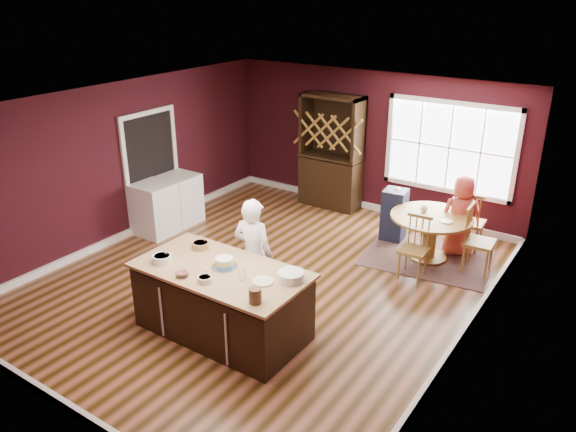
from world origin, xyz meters
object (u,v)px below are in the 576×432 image
(chair_south, at_px, (414,248))
(kitchen_island, at_px, (222,302))
(dining_table, at_px, (431,228))
(seated_woman, at_px, (461,216))
(toddler, at_px, (398,196))
(baker, at_px, (253,255))
(washer, at_px, (155,209))
(chair_east, at_px, (480,240))
(chair_north, at_px, (471,220))
(layer_cake, at_px, (224,263))
(high_chair, at_px, (394,214))
(dryer, at_px, (180,199))
(hutch, at_px, (331,152))

(chair_south, bearing_deg, kitchen_island, -120.70)
(dining_table, relative_size, seated_woman, 0.96)
(seated_woman, height_order, toddler, seated_woman)
(baker, xyz_separation_m, washer, (-2.96, 0.98, -0.34))
(kitchen_island, distance_m, baker, 0.81)
(kitchen_island, xyz_separation_m, chair_south, (1.45, 2.75, 0.05))
(chair_east, relative_size, chair_north, 1.02)
(baker, height_order, chair_east, baker)
(baker, xyz_separation_m, chair_north, (1.89, 3.49, -0.27))
(layer_cake, height_order, high_chair, layer_cake)
(kitchen_island, xyz_separation_m, washer, (-2.99, 1.70, 0.03))
(kitchen_island, relative_size, dining_table, 1.68)
(layer_cake, distance_m, dryer, 3.81)
(high_chair, distance_m, hutch, 2.00)
(dining_table, height_order, chair_east, chair_east)
(toddler, bearing_deg, kitchen_island, -99.99)
(chair_north, bearing_deg, hutch, -11.48)
(chair_east, bearing_deg, dining_table, 85.67)
(dining_table, height_order, chair_south, chair_south)
(dining_table, distance_m, dryer, 4.57)
(kitchen_island, relative_size, layer_cake, 6.81)
(baker, distance_m, chair_east, 3.58)
(dining_table, distance_m, baker, 3.15)
(dryer, bearing_deg, kitchen_island, -38.01)
(chair_east, distance_m, dryer, 5.33)
(toddler, relative_size, washer, 0.28)
(chair_north, distance_m, hutch, 3.03)
(kitchen_island, bearing_deg, hutch, 103.27)
(washer, bearing_deg, dining_table, 22.07)
(kitchen_island, bearing_deg, toddler, 80.01)
(toddler, bearing_deg, high_chair, 155.49)
(seated_woman, bearing_deg, baker, 32.57)
(chair_east, xyz_separation_m, chair_south, (-0.77, -0.73, -0.05))
(baker, height_order, hutch, hutch)
(dining_table, xyz_separation_m, seated_woman, (0.34, 0.43, 0.15))
(layer_cake, height_order, chair_east, chair_east)
(baker, bearing_deg, hutch, -81.93)
(layer_cake, distance_m, high_chair, 3.89)
(dining_table, bearing_deg, baker, -117.80)
(washer, xyz_separation_m, dryer, (0.00, 0.64, -0.01))
(seated_woman, distance_m, high_chair, 1.15)
(washer, bearing_deg, chair_east, 18.88)
(seated_woman, bearing_deg, toddler, -23.99)
(layer_cake, distance_m, chair_east, 4.10)
(baker, xyz_separation_m, chair_east, (2.25, 2.77, -0.26))
(chair_south, relative_size, dryer, 1.06)
(baker, distance_m, seated_woman, 3.68)
(dining_table, relative_size, washer, 1.40)
(high_chair, height_order, hutch, hutch)
(chair_south, bearing_deg, layer_cake, -120.93)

